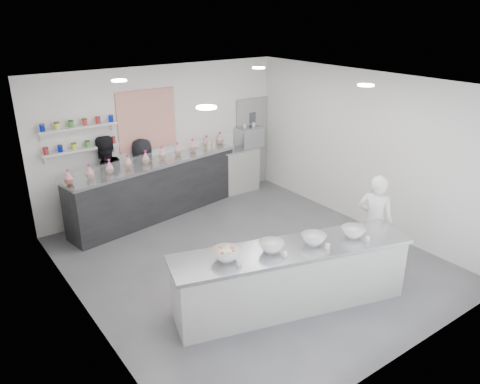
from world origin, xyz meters
The scene contains 26 objects.
floor centered at (0.00, 0.00, 0.00)m, with size 6.00×6.00×0.00m, color #515156.
ceiling centered at (0.00, 0.00, 3.00)m, with size 6.00×6.00×0.00m, color white.
back_wall centered at (0.00, 3.00, 1.50)m, with size 5.50×5.50×0.00m, color white.
left_wall centered at (-2.75, 0.00, 1.50)m, with size 6.00×6.00×0.00m, color white.
right_wall centered at (2.75, 0.00, 1.50)m, with size 6.00×6.00×0.00m, color white.
back_door centered at (2.30, 2.97, 1.05)m, with size 0.88×0.04×2.10m, color gray.
pattern_panel centered at (-0.35, 2.98, 1.95)m, with size 1.25×0.03×1.20m, color red.
jar_shelf_lower centered at (-1.75, 2.90, 1.60)m, with size 1.45×0.22×0.04m, color silver.
jar_shelf_upper centered at (-1.75, 2.90, 2.02)m, with size 1.45×0.22×0.04m, color silver.
preserve_jars centered at (-1.75, 2.88, 1.88)m, with size 1.45×0.10×0.56m, color red, non-canonical shape.
downlight_0 centered at (-1.40, -1.00, 2.98)m, with size 0.24×0.24×0.02m, color white.
downlight_1 centered at (1.40, -1.00, 2.98)m, with size 0.24×0.24×0.02m, color white.
downlight_2 centered at (-1.40, 1.60, 2.98)m, with size 0.24×0.24×0.02m, color white.
downlight_3 centered at (1.40, 1.60, 2.98)m, with size 0.24×0.24×0.02m, color white.
prep_counter centered at (-0.29, -1.38, 0.47)m, with size 3.47×0.79×0.95m, color #9F9F9B.
back_bar centered at (-0.43, 2.60, 0.59)m, with size 3.81×0.70×1.18m, color black.
sneeze_guard centered at (-0.37, 2.27, 1.34)m, with size 3.75×0.02×0.32m, color white.
espresso_ledge centered at (1.55, 2.78, 0.52)m, with size 1.39×0.44×1.03m, color #9F9F9B.
espresso_machine centered at (2.08, 2.78, 1.26)m, with size 0.58×0.40×0.45m, color #93969E.
cup_stacks centered at (1.00, 2.78, 1.22)m, with size 0.24×0.24×0.37m, color beige, non-canonical shape.
prep_bowls centered at (-0.29, -1.38, 1.02)m, with size 2.31×0.46×0.14m, color white, non-canonical shape.
label_cards centered at (-0.15, -1.86, 0.98)m, with size 2.01×0.04×0.07m, color white, non-canonical shape.
cookie_bags centered at (-0.43, 2.60, 1.32)m, with size 3.76×0.16×0.28m, color pink, non-canonical shape.
woman_prep centered at (1.57, -1.32, 0.81)m, with size 0.59×0.39×1.61m, color white.
staff_left centered at (-1.36, 2.85, 0.90)m, with size 0.88×0.68×1.80m, color black.
staff_right centered at (-0.57, 2.85, 0.81)m, with size 0.79×0.52×1.62m, color black.
Camera 1 is at (-4.26, -5.62, 4.08)m, focal length 35.00 mm.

